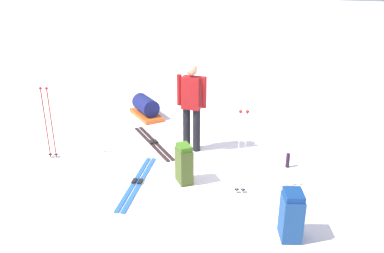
{
  "coord_description": "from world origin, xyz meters",
  "views": [
    {
      "loc": [
        -2.22,
        5.93,
        3.28
      ],
      "look_at": [
        0.0,
        0.0,
        0.7
      ],
      "focal_mm": 36.69,
      "sensor_mm": 36.0,
      "label": 1
    }
  ],
  "objects_px": {
    "backpack_large_dark": "(291,215)",
    "gear_sled": "(146,108)",
    "thermos_bottle": "(288,160)",
    "ski_pair_near": "(137,182)",
    "backpack_bright": "(184,164)",
    "skier_standing": "(192,103)",
    "ski_poles_planted_near": "(48,120)",
    "ski_poles_planted_far": "(242,149)",
    "ski_pair_far": "(153,143)"
  },
  "relations": [
    {
      "from": "backpack_large_dark",
      "to": "ski_poles_planted_far",
      "type": "height_order",
      "value": "ski_poles_planted_far"
    },
    {
      "from": "backpack_bright",
      "to": "ski_poles_planted_near",
      "type": "bearing_deg",
      "value": 0.36
    },
    {
      "from": "skier_standing",
      "to": "ski_poles_planted_near",
      "type": "relative_size",
      "value": 1.25
    },
    {
      "from": "skier_standing",
      "to": "ski_pair_near",
      "type": "height_order",
      "value": "skier_standing"
    },
    {
      "from": "skier_standing",
      "to": "backpack_bright",
      "type": "bearing_deg",
      "value": 104.91
    },
    {
      "from": "skier_standing",
      "to": "gear_sled",
      "type": "distance_m",
      "value": 2.22
    },
    {
      "from": "ski_pair_far",
      "to": "ski_poles_planted_near",
      "type": "xyz_separation_m",
      "value": [
        1.46,
        1.21,
        0.74
      ]
    },
    {
      "from": "skier_standing",
      "to": "gear_sled",
      "type": "height_order",
      "value": "skier_standing"
    },
    {
      "from": "ski_pair_near",
      "to": "backpack_bright",
      "type": "height_order",
      "value": "backpack_bright"
    },
    {
      "from": "ski_pair_near",
      "to": "thermos_bottle",
      "type": "bearing_deg",
      "value": -147.53
    },
    {
      "from": "ski_pair_far",
      "to": "backpack_bright",
      "type": "bearing_deg",
      "value": 133.68
    },
    {
      "from": "ski_pair_near",
      "to": "ski_poles_planted_far",
      "type": "bearing_deg",
      "value": -169.97
    },
    {
      "from": "ski_pair_near",
      "to": "ski_poles_planted_far",
      "type": "height_order",
      "value": "ski_poles_planted_far"
    },
    {
      "from": "skier_standing",
      "to": "backpack_large_dark",
      "type": "relative_size",
      "value": 2.5
    },
    {
      "from": "ski_poles_planted_far",
      "to": "ski_pair_far",
      "type": "bearing_deg",
      "value": -30.08
    },
    {
      "from": "ski_pair_near",
      "to": "backpack_large_dark",
      "type": "height_order",
      "value": "backpack_large_dark"
    },
    {
      "from": "backpack_bright",
      "to": "backpack_large_dark",
      "type": "bearing_deg",
      "value": 155.06
    },
    {
      "from": "backpack_large_dark",
      "to": "ski_poles_planted_near",
      "type": "height_order",
      "value": "ski_poles_planted_near"
    },
    {
      "from": "skier_standing",
      "to": "backpack_bright",
      "type": "relative_size",
      "value": 2.54
    },
    {
      "from": "ski_pair_near",
      "to": "backpack_bright",
      "type": "xyz_separation_m",
      "value": [
        -0.71,
        -0.3,
        0.32
      ]
    },
    {
      "from": "backpack_large_dark",
      "to": "gear_sled",
      "type": "bearing_deg",
      "value": -41.67
    },
    {
      "from": "backpack_large_dark",
      "to": "backpack_bright",
      "type": "relative_size",
      "value": 1.02
    },
    {
      "from": "backpack_bright",
      "to": "ski_poles_planted_near",
      "type": "height_order",
      "value": "ski_poles_planted_near"
    },
    {
      "from": "backpack_large_dark",
      "to": "thermos_bottle",
      "type": "bearing_deg",
      "value": -81.48
    },
    {
      "from": "ski_poles_planted_near",
      "to": "thermos_bottle",
      "type": "relative_size",
      "value": 5.22
    },
    {
      "from": "thermos_bottle",
      "to": "ski_pair_near",
      "type": "bearing_deg",
      "value": 32.47
    },
    {
      "from": "ski_pair_near",
      "to": "backpack_large_dark",
      "type": "bearing_deg",
      "value": 167.88
    },
    {
      "from": "backpack_bright",
      "to": "ski_pair_near",
      "type": "bearing_deg",
      "value": 23.0
    },
    {
      "from": "backpack_large_dark",
      "to": "ski_poles_planted_far",
      "type": "relative_size",
      "value": 0.49
    },
    {
      "from": "skier_standing",
      "to": "thermos_bottle",
      "type": "height_order",
      "value": "skier_standing"
    },
    {
      "from": "ski_poles_planted_far",
      "to": "ski_poles_planted_near",
      "type": "bearing_deg",
      "value": 0.12
    },
    {
      "from": "skier_standing",
      "to": "ski_poles_planted_near",
      "type": "distance_m",
      "value": 2.6
    },
    {
      "from": "ski_pair_far",
      "to": "backpack_large_dark",
      "type": "xyz_separation_m",
      "value": [
        -2.95,
        2.04,
        0.32
      ]
    },
    {
      "from": "ski_poles_planted_near",
      "to": "ski_poles_planted_far",
      "type": "relative_size",
      "value": 0.98
    },
    {
      "from": "gear_sled",
      "to": "thermos_bottle",
      "type": "relative_size",
      "value": 4.12
    },
    {
      "from": "ski_pair_near",
      "to": "backpack_bright",
      "type": "bearing_deg",
      "value": -157.0
    },
    {
      "from": "ski_poles_planted_near",
      "to": "gear_sled",
      "type": "xyz_separation_m",
      "value": [
        -0.65,
        -2.53,
        -0.53
      ]
    },
    {
      "from": "ski_pair_near",
      "to": "backpack_large_dark",
      "type": "xyz_separation_m",
      "value": [
        -2.52,
        0.54,
        0.32
      ]
    },
    {
      "from": "ski_poles_planted_near",
      "to": "gear_sled",
      "type": "relative_size",
      "value": 1.27
    },
    {
      "from": "gear_sled",
      "to": "ski_pair_far",
      "type": "bearing_deg",
      "value": 121.76
    },
    {
      "from": "ski_poles_planted_far",
      "to": "gear_sled",
      "type": "distance_m",
      "value": 3.88
    },
    {
      "from": "ski_pair_near",
      "to": "gear_sled",
      "type": "distance_m",
      "value": 3.08
    },
    {
      "from": "backpack_large_dark",
      "to": "thermos_bottle",
      "type": "relative_size",
      "value": 2.62
    },
    {
      "from": "ski_pair_far",
      "to": "ski_poles_planted_near",
      "type": "height_order",
      "value": "ski_poles_planted_near"
    },
    {
      "from": "gear_sled",
      "to": "backpack_large_dark",
      "type": "bearing_deg",
      "value": 138.33
    },
    {
      "from": "ski_pair_far",
      "to": "thermos_bottle",
      "type": "bearing_deg",
      "value": 178.24
    },
    {
      "from": "ski_pair_far",
      "to": "ski_poles_planted_far",
      "type": "height_order",
      "value": "ski_poles_planted_far"
    },
    {
      "from": "skier_standing",
      "to": "gear_sled",
      "type": "bearing_deg",
      "value": -38.79
    },
    {
      "from": "ski_pair_far",
      "to": "gear_sled",
      "type": "bearing_deg",
      "value": -58.24
    },
    {
      "from": "backpack_bright",
      "to": "gear_sled",
      "type": "xyz_separation_m",
      "value": [
        1.96,
        -2.51,
        -0.1
      ]
    }
  ]
}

